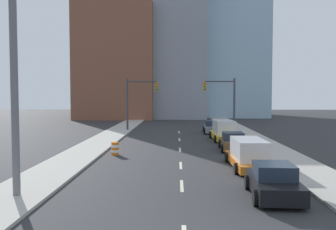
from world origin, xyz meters
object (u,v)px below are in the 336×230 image
traffic_signal_left (136,97)px  box_truck_yellow (224,131)px  sedan_gray (213,127)px  sedan_black (274,182)px  sedan_brown (233,142)px  utility_pole_left_near (14,81)px  box_truck_orange (248,154)px  traffic_barrel (115,149)px  traffic_signal_right (226,97)px

traffic_signal_left → box_truck_yellow: (9.60, -9.38, -3.19)m
sedan_gray → traffic_signal_left: bearing=166.4°
sedan_black → sedan_brown: 13.84m
utility_pole_left_near → sedan_brown: bearing=51.1°
utility_pole_left_near → box_truck_orange: size_ratio=1.62×
traffic_barrel → sedan_black: (8.85, -11.31, 0.21)m
traffic_signal_right → sedan_brown: bearing=-95.1°
traffic_signal_right → traffic_barrel: (-10.54, -18.22, -3.67)m
traffic_signal_left → sedan_gray: traffic_signal_left is taller
traffic_signal_right → sedan_gray: size_ratio=1.45×
box_truck_orange → sedan_gray: box_truck_orange is taller
traffic_barrel → sedan_brown: sedan_brown is taller
sedan_black → sedan_gray: bearing=93.5°
traffic_signal_right → traffic_barrel: traffic_signal_right is taller
utility_pole_left_near → traffic_barrel: bearing=78.7°
sedan_black → box_truck_yellow: size_ratio=0.73×
traffic_signal_right → box_truck_yellow: bearing=-98.4°
sedan_black → sedan_brown: bearing=92.1°
traffic_signal_right → box_truck_yellow: size_ratio=1.07×
sedan_brown → traffic_signal_left: bearing=123.6°
traffic_barrel → sedan_black: 14.36m
box_truck_orange → sedan_gray: bearing=90.1°
box_truck_orange → sedan_brown: bearing=88.3°
traffic_signal_left → sedan_black: size_ratio=1.46×
utility_pole_left_near → box_truck_yellow: utility_pole_left_near is taller
traffic_signal_right → box_truck_orange: size_ratio=1.06×
traffic_signal_left → traffic_barrel: traffic_signal_left is taller
utility_pole_left_near → sedan_gray: size_ratio=2.23×
sedan_brown → sedan_gray: sedan_gray is taller
sedan_gray → box_truck_orange: bearing=-88.1°
box_truck_orange → box_truck_yellow: size_ratio=1.01×
box_truck_orange → sedan_gray: 20.63m
traffic_signal_left → sedan_black: (9.30, -29.53, -3.46)m
sedan_gray → traffic_barrel: bearing=-117.8°
traffic_signal_left → sedan_brown: bearing=-58.6°
utility_pole_left_near → sedan_black: size_ratio=2.24×
traffic_signal_right → utility_pole_left_near: size_ratio=0.65×
sedan_brown → sedan_gray: size_ratio=1.02×
sedan_black → traffic_barrel: bearing=131.3°
utility_pole_left_near → box_truck_yellow: size_ratio=1.64×
traffic_barrel → utility_pole_left_near: bearing=-101.3°
traffic_signal_right → sedan_black: 29.78m
box_truck_yellow → utility_pole_left_near: bearing=-121.4°
utility_pole_left_near → box_truck_yellow: bearing=60.7°
sedan_black → traffic_signal_right: bearing=90.0°
traffic_signal_right → traffic_barrel: bearing=-120.0°
utility_pole_left_near → sedan_black: bearing=2.0°
traffic_signal_right → box_truck_orange: traffic_signal_right is taller
traffic_signal_left → box_truck_yellow: traffic_signal_left is taller
traffic_signal_right → traffic_signal_left: bearing=180.0°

